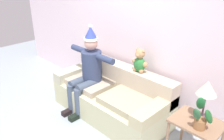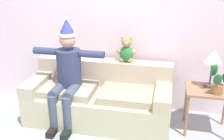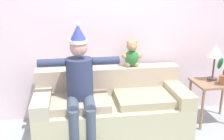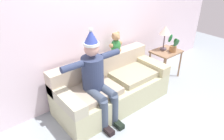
{
  "view_description": "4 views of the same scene",
  "coord_description": "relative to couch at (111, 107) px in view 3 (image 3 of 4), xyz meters",
  "views": [
    {
      "loc": [
        2.39,
        -1.36,
        2.35
      ],
      "look_at": [
        0.08,
        0.95,
        0.88
      ],
      "focal_mm": 37.11,
      "sensor_mm": 36.0,
      "label": 1
    },
    {
      "loc": [
        0.92,
        -2.36,
        2.12
      ],
      "look_at": [
        0.2,
        0.93,
        0.81
      ],
      "focal_mm": 43.09,
      "sensor_mm": 36.0,
      "label": 2
    },
    {
      "loc": [
        -0.5,
        -2.27,
        1.89
      ],
      "look_at": [
        0.0,
        0.98,
        0.88
      ],
      "focal_mm": 42.58,
      "sensor_mm": 36.0,
      "label": 3
    },
    {
      "loc": [
        -1.98,
        -1.4,
        2.37
      ],
      "look_at": [
        -0.03,
        0.96,
        0.71
      ],
      "focal_mm": 33.7,
      "sensor_mm": 36.0,
      "label": 4
    }
  ],
  "objects": [
    {
      "name": "table_lamp",
      "position": [
        1.49,
        0.08,
        0.7
      ],
      "size": [
        0.24,
        0.24,
        0.52
      ],
      "color": "#4F414A",
      "rests_on": "side_table"
    },
    {
      "name": "back_wall",
      "position": [
        0.0,
        0.52,
        1.02
      ],
      "size": [
        7.0,
        0.1,
        2.7
      ],
      "primitive_type": "cube",
      "color": "silver",
      "rests_on": "ground_plane"
    },
    {
      "name": "couch",
      "position": [
        0.0,
        0.0,
        0.0
      ],
      "size": [
        2.03,
        0.89,
        0.82
      ],
      "color": "#B9BA91",
      "rests_on": "ground_plane"
    },
    {
      "name": "side_table",
      "position": [
        1.49,
        -0.02,
        0.2
      ],
      "size": [
        0.59,
        0.47,
        0.62
      ],
      "color": "#906D50",
      "rests_on": "ground_plane"
    },
    {
      "name": "person_seated",
      "position": [
        -0.42,
        -0.16,
        0.44
      ],
      "size": [
        1.02,
        0.77,
        1.51
      ],
      "color": "navy",
      "rests_on": "ground_plane"
    },
    {
      "name": "teddy_bear",
      "position": [
        0.34,
        0.27,
        0.66
      ],
      "size": [
        0.29,
        0.17,
        0.38
      ],
      "color": "#2B7737",
      "rests_on": "couch"
    }
  ]
}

